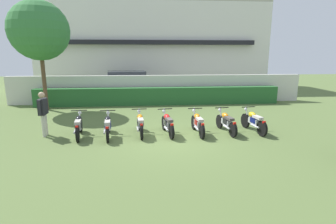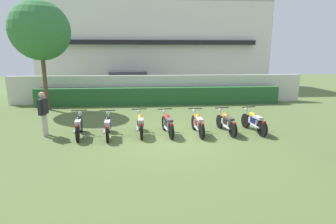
% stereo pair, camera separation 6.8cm
% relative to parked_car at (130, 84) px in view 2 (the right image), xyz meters
% --- Properties ---
extents(ground, '(60.00, 60.00, 0.00)m').
position_rel_parked_car_xyz_m(ground, '(2.07, -10.39, -0.94)').
color(ground, '#566B38').
extents(building, '(19.82, 6.50, 7.66)m').
position_rel_parked_car_xyz_m(building, '(2.07, 5.75, 2.89)').
color(building, white).
rests_on(building, ground).
extents(compound_wall, '(18.83, 0.30, 1.78)m').
position_rel_parked_car_xyz_m(compound_wall, '(2.07, -2.75, -0.05)').
color(compound_wall, silver).
rests_on(compound_wall, ground).
extents(hedge_row, '(15.06, 0.70, 1.08)m').
position_rel_parked_car_xyz_m(hedge_row, '(2.07, -3.45, -0.40)').
color(hedge_row, '#28602D').
rests_on(hedge_row, ground).
extents(parked_car, '(4.70, 2.53, 1.89)m').
position_rel_parked_car_xyz_m(parked_car, '(0.00, 0.00, 0.00)').
color(parked_car, black).
rests_on(parked_car, ground).
extents(tree_near_inspector, '(3.18, 3.18, 5.94)m').
position_rel_parked_car_xyz_m(tree_near_inspector, '(-4.43, -4.45, 3.40)').
color(tree_near_inspector, brown).
rests_on(tree_near_inspector, ground).
extents(motorcycle_in_row_0, '(0.60, 1.84, 0.96)m').
position_rel_parked_car_xyz_m(motorcycle_in_row_0, '(-1.38, -9.82, -0.49)').
color(motorcycle_in_row_0, black).
rests_on(motorcycle_in_row_0, ground).
extents(motorcycle_in_row_1, '(0.60, 1.92, 0.95)m').
position_rel_parked_car_xyz_m(motorcycle_in_row_1, '(-0.28, -9.90, -0.50)').
color(motorcycle_in_row_1, black).
rests_on(motorcycle_in_row_1, ground).
extents(motorcycle_in_row_2, '(0.60, 1.83, 0.96)m').
position_rel_parked_car_xyz_m(motorcycle_in_row_2, '(0.95, -9.72, -0.49)').
color(motorcycle_in_row_2, black).
rests_on(motorcycle_in_row_2, ground).
extents(motorcycle_in_row_3, '(0.60, 1.83, 0.95)m').
position_rel_parked_car_xyz_m(motorcycle_in_row_3, '(2.03, -9.77, -0.49)').
color(motorcycle_in_row_3, black).
rests_on(motorcycle_in_row_3, ground).
extents(motorcycle_in_row_4, '(0.60, 1.88, 0.95)m').
position_rel_parked_car_xyz_m(motorcycle_in_row_4, '(3.23, -9.80, -0.49)').
color(motorcycle_in_row_4, black).
rests_on(motorcycle_in_row_4, ground).
extents(motorcycle_in_row_5, '(0.60, 1.87, 0.95)m').
position_rel_parked_car_xyz_m(motorcycle_in_row_5, '(4.41, -9.73, -0.49)').
color(motorcycle_in_row_5, black).
rests_on(motorcycle_in_row_5, ground).
extents(motorcycle_in_row_6, '(0.60, 1.88, 0.97)m').
position_rel_parked_car_xyz_m(motorcycle_in_row_6, '(5.55, -9.74, -0.48)').
color(motorcycle_in_row_6, black).
rests_on(motorcycle_in_row_6, ground).
extents(inspector_person, '(0.23, 0.69, 1.72)m').
position_rel_parked_car_xyz_m(inspector_person, '(-2.73, -9.55, 0.09)').
color(inspector_person, beige).
rests_on(inspector_person, ground).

